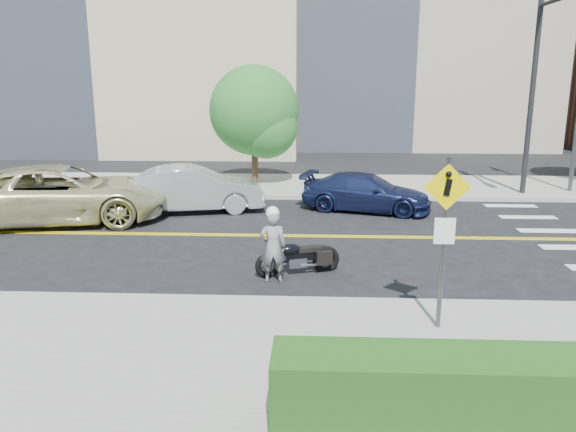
# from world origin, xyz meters

# --- Properties ---
(ground_plane) EXTENTS (120.00, 120.00, 0.00)m
(ground_plane) POSITION_xyz_m (0.00, 0.00, 0.00)
(ground_plane) COLOR black
(ground_plane) RESTS_ON ground
(sidewalk_near) EXTENTS (60.00, 5.00, 0.15)m
(sidewalk_near) POSITION_xyz_m (0.00, -7.50, 0.07)
(sidewalk_near) COLOR #9E9B91
(sidewalk_near) RESTS_ON ground_plane
(sidewalk_far) EXTENTS (60.00, 5.00, 0.15)m
(sidewalk_far) POSITION_xyz_m (0.00, 7.50, 0.07)
(sidewalk_far) COLOR #9E9B91
(sidewalk_far) RESTS_ON ground_plane
(traffic_light) EXTENTS (0.28, 4.50, 7.00)m
(traffic_light) POSITION_xyz_m (10.00, 5.08, 4.67)
(traffic_light) COLOR black
(traffic_light) RESTS_ON sidewalk_far
(pedestrian_sign) EXTENTS (0.78, 0.08, 3.00)m
(pedestrian_sign) POSITION_xyz_m (4.20, -6.31, 1.96)
(pedestrian_sign) COLOR #4C4C51
(pedestrian_sign) RESTS_ON sidewalk_near
(motorcyclist) EXTENTS (0.62, 0.44, 1.72)m
(motorcyclist) POSITION_xyz_m (1.12, -3.80, 0.86)
(motorcyclist) COLOR #B5B6BA
(motorcyclist) RESTS_ON ground
(motorcycle) EXTENTS (2.04, 1.23, 1.19)m
(motorcycle) POSITION_xyz_m (1.66, -3.23, 0.60)
(motorcycle) COLOR black
(motorcycle) RESTS_ON ground
(suv) EXTENTS (6.97, 4.38, 1.79)m
(suv) POSITION_xyz_m (-5.90, 1.29, 0.90)
(suv) COLOR beige
(suv) RESTS_ON ground
(parked_car_silver) EXTENTS (4.98, 2.67, 1.56)m
(parked_car_silver) POSITION_xyz_m (-2.08, 2.92, 0.78)
(parked_car_silver) COLOR #BABBC2
(parked_car_silver) RESTS_ON ground
(parked_car_blue) EXTENTS (4.70, 2.91, 1.27)m
(parked_car_blue) POSITION_xyz_m (3.78, 3.33, 0.64)
(parked_car_blue) COLOR #19224C
(parked_car_blue) RESTS_ON ground
(tree_far_a) EXTENTS (3.64, 3.64, 4.98)m
(tree_far_a) POSITION_xyz_m (-0.47, 7.58, 3.15)
(tree_far_a) COLOR #382619
(tree_far_a) RESTS_ON ground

